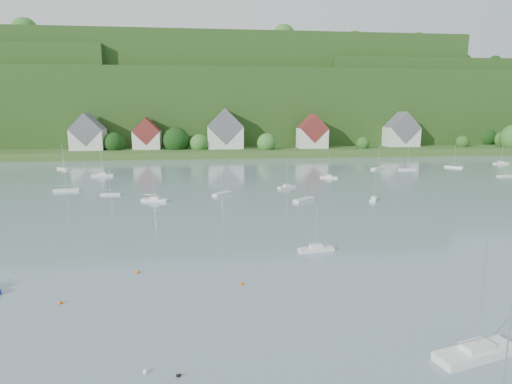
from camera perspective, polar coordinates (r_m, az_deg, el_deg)
far_shore_strip at (r=208.31m, az=-5.64°, el=5.71°), size 600.00×60.00×3.00m
forested_ridge at (r=276.08m, az=-5.90°, el=11.39°), size 620.00×181.22×69.89m
village_building_0 at (r=201.46m, az=-21.58°, el=7.12°), size 14.00×10.40×16.00m
village_building_1 at (r=198.57m, az=-14.38°, el=7.27°), size 12.00×9.36×14.00m
village_building_2 at (r=195.89m, az=-4.15°, el=7.98°), size 16.00×11.44×18.00m
village_building_3 at (r=199.71m, az=7.53°, el=7.73°), size 13.00×10.40×15.50m
village_building_4 at (r=218.70m, az=18.89°, el=7.55°), size 15.00×10.40×16.50m
near_sailboat_3 at (r=62.24m, az=8.05°, el=-7.51°), size 5.32×2.23×6.96m
near_sailboat_4 at (r=41.27m, az=27.36°, el=-18.47°), size 7.66×3.87×9.96m
mooring_buoy_0 at (r=50.56m, az=-1.93°, el=-12.32°), size 0.41×0.41×0.41m
mooring_buoy_1 at (r=36.61m, az=-14.59°, el=-22.41°), size 0.39×0.39×0.39m
mooring_buoy_3 at (r=55.89m, az=-15.54°, el=-10.41°), size 0.47×0.47×0.47m
mooring_buoy_5 at (r=50.40m, az=-24.71°, el=-13.44°), size 0.44×0.44×0.44m
duck_pair at (r=35.23m, az=-11.47°, el=-23.55°), size 1.62×1.46×0.29m
far_sailboat_cluster at (r=127.89m, az=-1.60°, el=2.05°), size 199.65×66.85×8.71m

